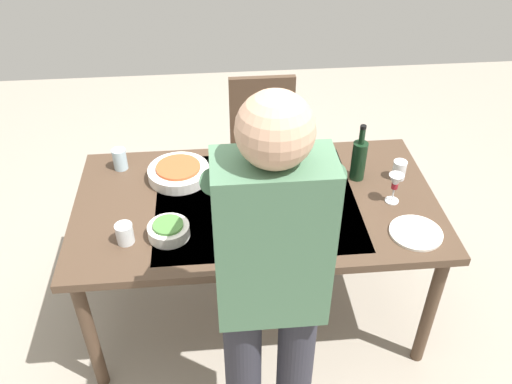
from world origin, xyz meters
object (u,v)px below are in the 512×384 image
Objects in this scene: water_cup_near_right at (399,170)px; chair_near at (263,142)px; wine_bottle at (359,159)px; side_bowl_salad at (169,230)px; wine_glass_left at (395,183)px; serving_bowl_pasta at (179,172)px; water_cup_far_left at (125,234)px; water_cup_near_left at (120,159)px; dining_table at (256,212)px; dinner_plate_near at (416,233)px; person_server at (271,285)px.

chair_near is at bearing -51.11° from water_cup_near_right.
wine_bottle is 1.64× the size of side_bowl_salad.
serving_bowl_pasta is at bearing -15.71° from wine_glass_left.
water_cup_far_left is at bearing 64.30° from serving_bowl_pasta.
chair_near reaches higher than water_cup_near_left.
chair_near reaches higher than water_cup_far_left.
water_cup_near_left is (0.78, 0.52, 0.27)m from chair_near.
dining_table is 5.64× the size of serving_bowl_pasta.
water_cup_far_left is 1.25m from dinner_plate_near.
person_server is 15.42× the size of water_cup_near_left.
wine_glass_left is 1.04m from side_bowl_salad.
dining_table is 11.21× the size of wine_glass_left.
chair_near reaches higher than wine_glass_left.
chair_near is at bearing -98.24° from dining_table.
water_cup_near_left is (1.29, -0.39, -0.05)m from wine_glass_left.
wine_glass_left is 1.34m from water_cup_near_left.
wine_glass_left reaches higher than water_cup_near_left.
water_cup_near_right is 1.08m from serving_bowl_pasta.
water_cup_far_left is 0.51× the size of side_bowl_salad.
water_cup_near_right is at bearing -163.68° from side_bowl_salad.
water_cup_near_right is 1.16m from side_bowl_salad.
chair_near is 0.54× the size of person_server.
dinner_plate_near is at bearing 115.56° from chair_near.
wine_glass_left is at bearing 120.91° from wine_bottle.
dining_table is 0.43m from serving_bowl_pasta.
wine_bottle is at bearing -6.21° from water_cup_near_right.
dinner_plate_near is at bearing 99.31° from wine_glass_left.
serving_bowl_pasta is at bearing -94.42° from side_bowl_salad.
water_cup_far_left is at bearing -2.94° from dinner_plate_near.
person_server is 1.02m from wine_bottle.
water_cup_near_left is 1.13× the size of water_cup_near_right.
side_bowl_salad is (1.03, 0.15, -0.07)m from wine_glass_left.
side_bowl_salad is at bearing 16.32° from water_cup_near_right.
water_cup_near_right is 1.06× the size of water_cup_far_left.
chair_near is 1.31m from water_cup_far_left.
person_server is at bearing 121.26° from water_cup_near_left.
water_cup_far_left is (1.21, 0.17, -0.06)m from wine_glass_left.
wine_bottle is 3.05× the size of water_cup_near_right.
side_bowl_salad is at bearing -53.87° from person_server.
water_cup_near_right is (-0.73, -0.84, -0.17)m from person_server.
serving_bowl_pasta is (0.99, -0.28, -0.07)m from wine_glass_left.
serving_bowl_pasta is at bearing -69.91° from person_server.
water_cup_near_right is (-0.71, -0.12, 0.12)m from dining_table.
chair_near is 8.31× the size of water_cup_near_left.
dinner_plate_near is at bearing 110.08° from wine_bottle.
dining_table is at bearing 15.01° from wine_bottle.
dinner_plate_near is (-1.06, 0.08, -0.03)m from side_bowl_salad.
side_bowl_salad is at bearing -173.53° from water_cup_far_left.
serving_bowl_pasta is (1.08, -0.10, -0.02)m from water_cup_near_right.
person_server reaches higher than wine_bottle.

